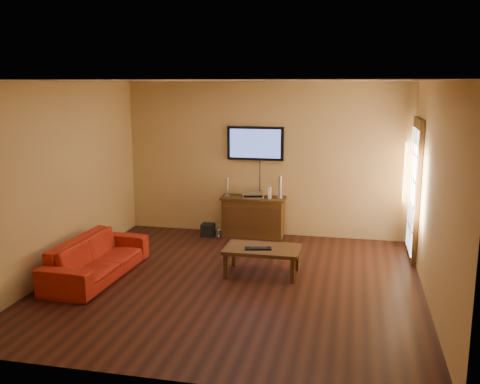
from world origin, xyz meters
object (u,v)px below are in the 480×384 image
(keyboard, at_px, (258,248))
(coffee_table, at_px, (262,251))
(game_console, at_px, (270,193))
(bottle, at_px, (218,233))
(speaker_right, at_px, (280,188))
(media_console, at_px, (253,217))
(sofa, at_px, (97,252))
(television, at_px, (255,143))
(av_receiver, at_px, (253,195))
(subwoofer, at_px, (208,230))
(speaker_left, at_px, (227,188))

(keyboard, bearing_deg, coffee_table, 60.86)
(game_console, bearing_deg, bottle, -162.85)
(speaker_right, bearing_deg, media_console, -178.57)
(sofa, relative_size, game_console, 9.41)
(television, xyz_separation_m, keyboard, (0.44, -2.12, -1.23))
(av_receiver, distance_m, subwoofer, 1.02)
(media_console, bearing_deg, television, 90.00)
(av_receiver, height_order, keyboard, av_receiver)
(speaker_left, bearing_deg, sofa, -117.72)
(media_console, distance_m, game_console, 0.54)
(av_receiver, bearing_deg, keyboard, -88.95)
(coffee_table, height_order, game_console, game_console)
(coffee_table, relative_size, game_console, 5.28)
(av_receiver, bearing_deg, game_console, -14.10)
(sofa, bearing_deg, speaker_right, -39.90)
(sofa, bearing_deg, keyboard, -74.81)
(subwoofer, bearing_deg, coffee_table, -54.32)
(speaker_left, height_order, speaker_right, speaker_right)
(sofa, bearing_deg, coffee_table, -73.14)
(sofa, bearing_deg, speaker_left, -25.49)
(subwoofer, relative_size, bottle, 1.14)
(speaker_left, xyz_separation_m, keyboard, (0.91, -1.94, -0.45))
(sofa, distance_m, speaker_left, 2.81)
(television, bearing_deg, subwoofer, -157.11)
(keyboard, bearing_deg, sofa, -167.04)
(av_receiver, relative_size, subwoofer, 1.68)
(speaker_right, xyz_separation_m, bottle, (-1.04, -0.27, -0.80))
(television, distance_m, game_console, 0.90)
(speaker_left, xyz_separation_m, game_console, (0.77, -0.02, -0.05))
(av_receiver, bearing_deg, sofa, -137.69)
(coffee_table, xyz_separation_m, speaker_right, (-0.02, 1.87, 0.55))
(subwoofer, distance_m, keyboard, 2.19)
(bottle, bearing_deg, keyboard, -58.78)
(coffee_table, bearing_deg, speaker_left, 117.21)
(coffee_table, bearing_deg, speaker_right, 90.56)
(speaker_left, relative_size, game_console, 1.62)
(television, bearing_deg, bottle, -142.60)
(coffee_table, xyz_separation_m, bottle, (-1.06, 1.60, -0.25))
(av_receiver, distance_m, keyboard, 2.01)
(speaker_right, xyz_separation_m, keyboard, (-0.03, -1.95, -0.48))
(media_console, height_order, game_console, game_console)
(media_console, bearing_deg, bottle, -155.41)
(game_console, distance_m, subwoofer, 1.30)
(av_receiver, height_order, bottle, av_receiver)
(subwoofer, bearing_deg, bottle, -27.69)
(speaker_left, bearing_deg, bottle, -111.86)
(television, distance_m, subwoofer, 1.75)
(coffee_table, distance_m, keyboard, 0.11)
(game_console, xyz_separation_m, subwoofer, (-1.09, -0.13, -0.70))
(media_console, distance_m, keyboard, 1.99)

